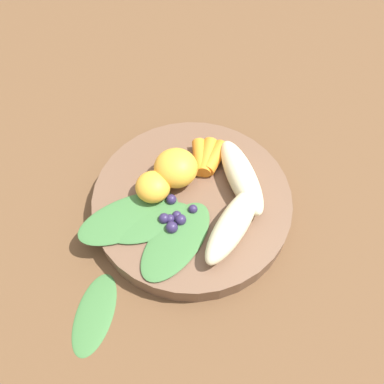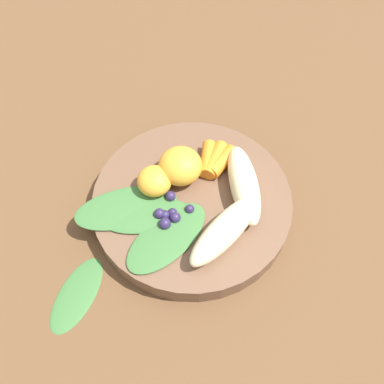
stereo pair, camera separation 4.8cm
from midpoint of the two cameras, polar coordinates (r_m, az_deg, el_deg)
The scene contains 14 objects.
ground_plane at distance 0.51m, azimuth 2.68°, elevation -2.50°, with size 2.40×2.40×0.00m, color brown.
bowl at distance 0.50m, azimuth 2.74°, elevation -1.70°, with size 0.24×0.24×0.03m, color brown.
banana_peeled_left at distance 0.49m, azimuth 10.10°, elevation 0.87°, with size 0.11×0.03×0.03m, color beige.
banana_peeled_right at distance 0.45m, azimuth 7.70°, elevation -5.55°, with size 0.11×0.03×0.03m, color beige.
orange_segment_near at distance 0.48m, azimuth -2.47°, elevation 1.34°, with size 0.04×0.04×0.03m, color #F4A833.
orange_segment_far at distance 0.49m, azimuth 1.16°, elevation 3.48°, with size 0.05×0.05×0.04m, color #F4A833.
carrot_front at distance 0.51m, azimuth 6.92°, elevation 4.07°, with size 0.02×0.02×0.05m, color orange.
carrot_mid_left at distance 0.51m, azimuth 5.91°, elevation 4.32°, with size 0.02×0.02×0.05m, color orange.
carrot_mid_right at distance 0.51m, azimuth 4.91°, elevation 4.46°, with size 0.02×0.02×0.05m, color orange.
blueberry_pile at distance 0.47m, azimuth -0.24°, elevation -3.23°, with size 0.05×0.04×0.01m.
kale_leaf_left at distance 0.48m, azimuth -6.41°, elevation -2.37°, with size 0.12×0.06×0.01m, color #3D7038.
kale_leaf_right at distance 0.47m, azimuth -3.53°, elevation -3.54°, with size 0.10×0.05×0.01m, color #3D7038.
kale_leaf_rear at distance 0.46m, azimuth -0.54°, elevation -6.55°, with size 0.11×0.05×0.01m, color #3D7038.
kale_leaf_stray at distance 0.48m, azimuth -13.06°, elevation -13.98°, with size 0.09×0.04×0.01m, color #3D7038.
Camera 2 is at (0.26, 0.03, 0.44)m, focal length 38.03 mm.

